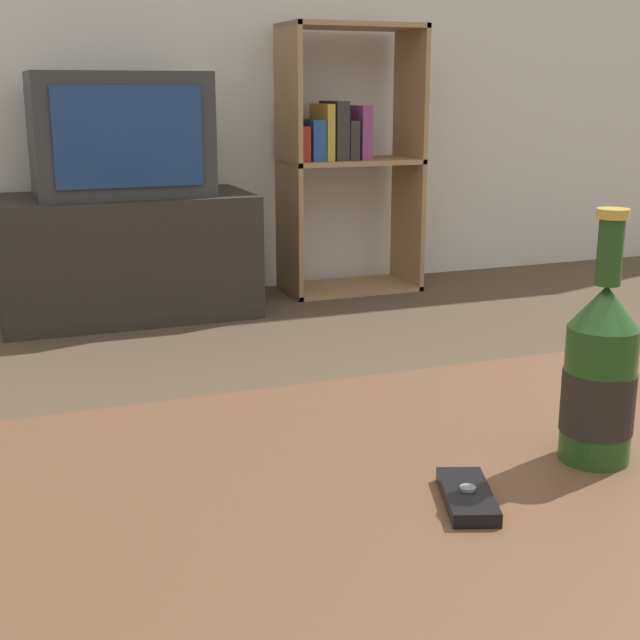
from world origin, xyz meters
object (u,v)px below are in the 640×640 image
object	(u,v)px
tv_stand	(127,256)
cell_phone	(467,496)
television	(120,134)
bookshelf	(344,153)
beer_bottle	(600,376)

from	to	relation	value
tv_stand	cell_phone	xyz separation A→B (m)	(-0.11, -2.72, 0.24)
television	cell_phone	world-z (taller)	television
tv_stand	television	bearing A→B (deg)	-90.00
television	cell_phone	distance (m)	2.73
tv_stand	television	xyz separation A→B (m)	(-0.00, -0.00, 0.46)
bookshelf	cell_phone	distance (m)	3.02
television	bookshelf	bearing A→B (deg)	6.66
tv_stand	bookshelf	world-z (taller)	bookshelf
tv_stand	television	size ratio (longest dim) A/B	1.50
television	beer_bottle	bearing A→B (deg)	-88.44
cell_phone	bookshelf	bearing A→B (deg)	89.43
bookshelf	cell_phone	size ratio (longest dim) A/B	9.75
bookshelf	beer_bottle	xyz separation A→B (m)	(-0.87, -2.79, -0.03)
tv_stand	cell_phone	distance (m)	2.74
television	cell_phone	size ratio (longest dim) A/B	5.55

